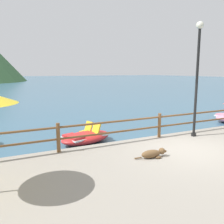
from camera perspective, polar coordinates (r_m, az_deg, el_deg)
ground_plane at (r=46.28m, az=-19.23°, el=5.51°), size 200.00×200.00×0.00m
dock_railing at (r=9.54m, az=11.18°, el=-2.53°), size 23.92×0.12×0.95m
lamp_post at (r=9.88m, az=19.58°, el=9.49°), size 0.28×0.28×4.38m
dog_resting at (r=7.43m, az=9.71°, el=-9.67°), size 1.08×0.40×0.26m
pedal_boat_3 at (r=10.16m, az=-6.24°, el=-5.90°), size 2.57×1.89×0.81m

